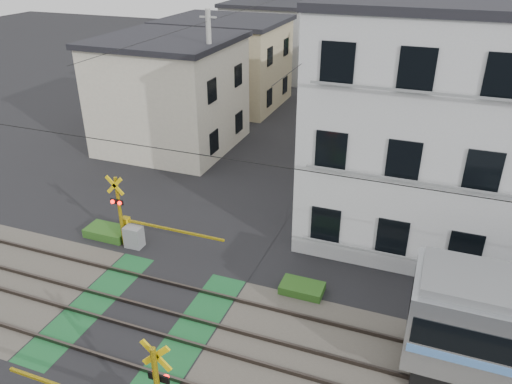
% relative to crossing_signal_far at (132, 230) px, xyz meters
% --- Properties ---
extents(ground, '(120.00, 120.00, 0.00)m').
position_rel_crossing_signal_far_xyz_m(ground, '(2.59, -3.65, -0.71)').
color(ground, black).
extents(track_bed, '(120.00, 120.00, 0.14)m').
position_rel_crossing_signal_far_xyz_m(track_bed, '(2.59, -3.65, -0.67)').
color(track_bed, '#47423A').
rests_on(track_bed, ground).
extents(crossing_signal_far, '(4.74, 0.65, 3.09)m').
position_rel_crossing_signal_far_xyz_m(crossing_signal_far, '(0.00, 0.00, 0.00)').
color(crossing_signal_far, yellow).
rests_on(crossing_signal_far, ground).
extents(apartment_block, '(10.20, 8.36, 9.30)m').
position_rel_crossing_signal_far_xyz_m(apartment_block, '(11.09, 5.84, 3.94)').
color(apartment_block, silver).
rests_on(apartment_block, ground).
extents(houses_row, '(22.07, 31.35, 6.80)m').
position_rel_crossing_signal_far_xyz_m(houses_row, '(2.84, 22.27, 2.53)').
color(houses_row, beige).
rests_on(houses_row, ground).
extents(catenary, '(60.00, 5.04, 7.00)m').
position_rel_crossing_signal_far_xyz_m(catenary, '(8.59, -3.62, 2.98)').
color(catenary, '#2D2D33').
rests_on(catenary, ground).
extents(utility_poles, '(7.90, 42.00, 8.00)m').
position_rel_crossing_signal_far_xyz_m(utility_poles, '(1.53, 19.35, 3.37)').
color(utility_poles, '#A5A5A0').
rests_on(utility_poles, ground).
extents(pedestrian, '(0.60, 0.40, 1.60)m').
position_rel_crossing_signal_far_xyz_m(pedestrian, '(4.33, 21.12, 0.09)').
color(pedestrian, black).
rests_on(pedestrian, ground).
extents(weed_patches, '(10.25, 8.80, 0.40)m').
position_rel_crossing_signal_far_xyz_m(weed_patches, '(4.34, -3.74, -0.53)').
color(weed_patches, '#2D5E1E').
rests_on(weed_patches, ground).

